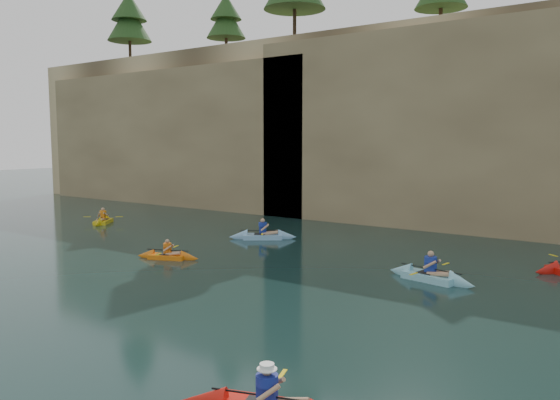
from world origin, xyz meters
The scene contains 10 objects.
ground centered at (0.00, 0.00, 0.00)m, with size 160.00×160.00×0.00m, color black.
cliff centered at (0.00, 30.00, 6.00)m, with size 70.00×16.00×12.00m, color tan.
cliff_slab_west centered at (-20.00, 22.60, 5.28)m, with size 26.00×2.40×10.56m, color #96835A.
cliff_slab_center centered at (2.00, 22.60, 5.70)m, with size 24.00×2.40×11.40m, color #96835A.
sea_cave_west centered at (-18.00, 21.95, 2.00)m, with size 4.50×1.00×4.00m, color black.
sea_cave_center centered at (-4.00, 21.95, 1.60)m, with size 3.50×1.00×3.20m, color black.
kayaker_orange centered at (-5.25, 8.46, 0.13)m, with size 2.77×1.96×1.03m.
kayaker_ltblue_near centered at (4.92, 11.32, 0.16)m, with size 3.43×2.55×1.32m.
kayaker_yellow centered at (-15.70, 13.09, 0.15)m, with size 2.26×2.74×1.18m.
kayaker_ltblue_mid centered at (-4.81, 14.44, 0.16)m, with size 3.20×2.60×1.29m.
Camera 1 is at (11.44, -7.01, 4.89)m, focal length 35.00 mm.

